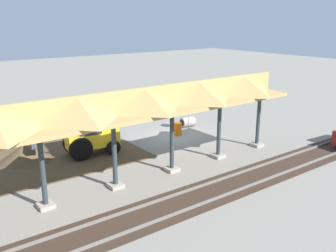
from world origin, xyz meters
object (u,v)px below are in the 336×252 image
object	(u,v)px
stop_sign	(189,110)
concrete_pipe	(188,122)
backhoe	(90,135)
traffic_barrel	(178,129)

from	to	relation	value
stop_sign	concrete_pipe	xyz separation A→B (m)	(-0.48, -0.70, -1.15)
backhoe	traffic_barrel	size ratio (longest dim) A/B	5.95
traffic_barrel	stop_sign	bearing A→B (deg)	-159.54
concrete_pipe	traffic_barrel	size ratio (longest dim) A/B	1.27
backhoe	stop_sign	bearing A→B (deg)	-176.38
stop_sign	backhoe	size ratio (longest dim) A/B	0.40
backhoe	concrete_pipe	bearing A→B (deg)	-172.11
concrete_pipe	traffic_barrel	bearing A→B (deg)	32.54
backhoe	concrete_pipe	size ratio (longest dim) A/B	4.67
stop_sign	concrete_pipe	bearing A→B (deg)	-124.61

